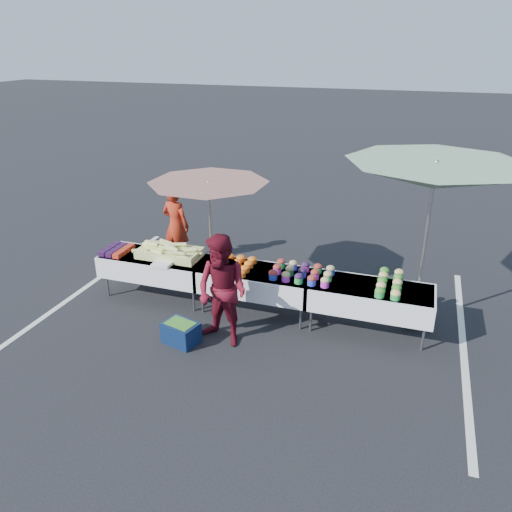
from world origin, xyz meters
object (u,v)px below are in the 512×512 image
(table_center, at_px, (256,280))
(vendor, at_px, (176,225))
(umbrella_right, at_px, (435,177))
(storage_bin, at_px, (181,332))
(customer, at_px, (222,291))
(table_left, at_px, (156,265))
(table_right, at_px, (370,297))
(umbrella_left, at_px, (209,192))

(table_center, distance_m, vendor, 2.54)
(vendor, bearing_deg, table_center, 155.18)
(umbrella_right, height_order, storage_bin, umbrella_right)
(table_center, height_order, customer, customer)
(table_left, relative_size, table_right, 1.00)
(table_left, bearing_deg, table_right, 0.00)
(table_left, bearing_deg, vendor, 102.76)
(table_right, relative_size, umbrella_left, 0.73)
(umbrella_right, bearing_deg, storage_bin, -152.62)
(table_center, relative_size, vendor, 1.18)
(table_left, bearing_deg, storage_bin, -49.24)
(umbrella_left, relative_size, storage_bin, 4.45)
(table_left, distance_m, table_right, 3.60)
(customer, bearing_deg, vendor, 144.77)
(table_center, height_order, umbrella_left, umbrella_left)
(vendor, xyz_separation_m, customer, (1.94, -2.37, 0.05))
(table_center, height_order, vendor, vendor)
(customer, relative_size, umbrella_left, 0.65)
(vendor, height_order, umbrella_right, umbrella_right)
(table_left, xyz_separation_m, table_right, (3.60, 0.00, 0.00))
(vendor, relative_size, storage_bin, 2.73)
(umbrella_left, bearing_deg, table_center, -23.00)
(customer, xyz_separation_m, umbrella_left, (-0.77, 1.38, 1.00))
(table_left, xyz_separation_m, vendor, (-0.31, 1.39, 0.20))
(table_center, bearing_deg, customer, -100.19)
(table_left, relative_size, storage_bin, 3.23)
(umbrella_left, height_order, umbrella_right, umbrella_right)
(table_left, bearing_deg, table_center, 0.00)
(table_left, height_order, vendor, vendor)
(umbrella_left, distance_m, storage_bin, 2.32)
(customer, bearing_deg, table_right, 41.94)
(table_left, bearing_deg, umbrella_right, 6.33)
(table_center, height_order, umbrella_right, umbrella_right)
(table_right, bearing_deg, storage_bin, -154.85)
(customer, relative_size, umbrella_right, 0.64)
(customer, height_order, umbrella_right, umbrella_right)
(storage_bin, bearing_deg, umbrella_right, 42.30)
(vendor, bearing_deg, table_left, 111.19)
(table_left, distance_m, umbrella_left, 1.57)
(table_left, height_order, umbrella_right, umbrella_right)
(table_left, xyz_separation_m, storage_bin, (1.04, -1.20, -0.41))
(table_left, xyz_separation_m, customer, (1.62, -0.98, 0.25))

